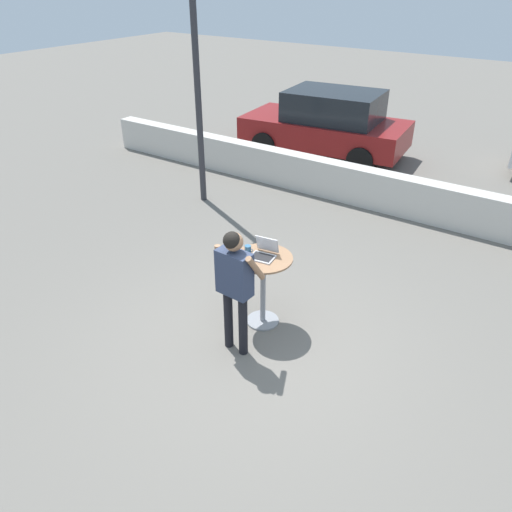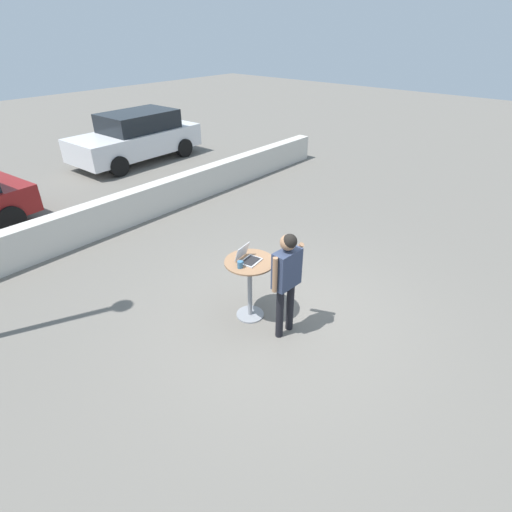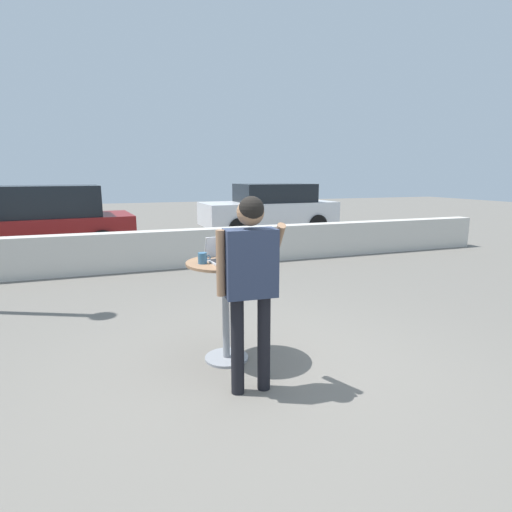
{
  "view_description": "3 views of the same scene",
  "coord_description": "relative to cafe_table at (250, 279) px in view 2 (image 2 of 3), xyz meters",
  "views": [
    {
      "loc": [
        2.72,
        -3.98,
        4.13
      ],
      "look_at": [
        -0.29,
        0.43,
        1.03
      ],
      "focal_mm": 35.0,
      "sensor_mm": 36.0,
      "label": 1
    },
    {
      "loc": [
        -3.94,
        -2.83,
        4.0
      ],
      "look_at": [
        -0.23,
        0.37,
        1.13
      ],
      "focal_mm": 28.0,
      "sensor_mm": 36.0,
      "label": 2
    },
    {
      "loc": [
        -1.2,
        -3.1,
        1.8
      ],
      "look_at": [
        0.01,
        0.28,
        1.08
      ],
      "focal_mm": 28.0,
      "sensor_mm": 36.0,
      "label": 3
    }
  ],
  "objects": [
    {
      "name": "standing_person",
      "position": [
        0.03,
        -0.65,
        0.35
      ],
      "size": [
        0.57,
        0.35,
        1.65
      ],
      "color": "black",
      "rests_on": "ground_plane"
    },
    {
      "name": "cafe_table",
      "position": [
        0.0,
        0.0,
        0.0
      ],
      "size": [
        0.75,
        0.75,
        1.0
      ],
      "color": "gray",
      "rests_on": "ground_plane"
    },
    {
      "name": "pavement_kerb",
      "position": [
        0.23,
        4.3,
        -0.32
      ],
      "size": [
        14.73,
        0.35,
        0.75
      ],
      "color": "beige",
      "rests_on": "ground_plane"
    },
    {
      "name": "ground_plane",
      "position": [
        0.23,
        -0.49,
        -0.69
      ],
      "size": [
        50.0,
        50.0,
        0.0
      ],
      "primitive_type": "plane",
      "color": "slate"
    },
    {
      "name": "parked_car_near_street",
      "position": [
        3.74,
        8.27,
        0.09
      ],
      "size": [
        4.27,
        2.0,
        1.55
      ],
      "color": "silver",
      "rests_on": "ground_plane"
    },
    {
      "name": "laptop",
      "position": [
        -0.01,
        0.03,
        0.36
      ],
      "size": [
        0.34,
        0.34,
        0.23
      ],
      "color": "#B7BABF",
      "rests_on": "cafe_table"
    },
    {
      "name": "coffee_mug",
      "position": [
        -0.22,
        -0.02,
        0.36
      ],
      "size": [
        0.12,
        0.08,
        0.1
      ],
      "color": "#336084",
      "rests_on": "cafe_table"
    }
  ]
}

